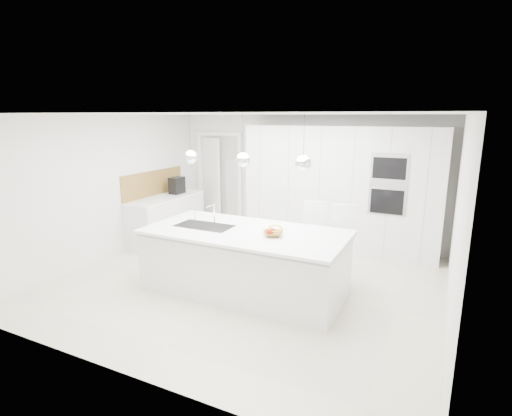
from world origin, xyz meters
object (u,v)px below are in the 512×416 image
at_px(bar_stool_left, 311,241).
at_px(espresso_machine, 177,185).
at_px(fruit_bowl, 273,234).
at_px(island_base, 244,263).
at_px(bar_stool_right, 341,247).

bearing_deg(bar_stool_left, espresso_machine, 148.75).
distance_m(espresso_machine, bar_stool_left, 3.37).
distance_m(fruit_bowl, bar_stool_left, 1.06).
relative_size(island_base, bar_stool_left, 2.39).
height_order(island_base, fruit_bowl, fruit_bowl).
distance_m(island_base, bar_stool_right, 1.44).
relative_size(espresso_machine, bar_stool_right, 0.28).
bearing_deg(fruit_bowl, espresso_machine, 147.85).
bearing_deg(fruit_bowl, bar_stool_right, 49.17).
bearing_deg(bar_stool_left, fruit_bowl, -118.66).
distance_m(island_base, espresso_machine, 3.20).
height_order(bar_stool_left, bar_stool_right, bar_stool_right).
bearing_deg(bar_stool_left, island_base, -141.27).
relative_size(bar_stool_left, bar_stool_right, 0.98).
bearing_deg(island_base, espresso_machine, 143.75).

